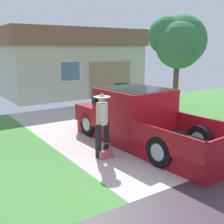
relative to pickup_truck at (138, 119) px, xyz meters
The scene contains 6 objects.
pickup_truck is the anchor object (origin of this frame).
person_with_hat 1.55m from the pickup_truck, 167.33° to the right, with size 0.49×0.45×1.75m.
handbag 1.75m from the pickup_truck, 158.90° to the right, with size 0.35×0.15×0.44m.
house_with_garage 10.77m from the pickup_truck, 75.90° to the left, with size 8.47×5.82×4.02m.
neighbor_tree 5.76m from the pickup_truck, 31.44° to the left, with size 2.71×2.60×4.37m.
wheeled_trash_bin 6.89m from the pickup_truck, 58.10° to the left, with size 0.60×0.72×1.01m.
Camera 1 is at (-5.63, -3.93, 2.91)m, focal length 45.88 mm.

